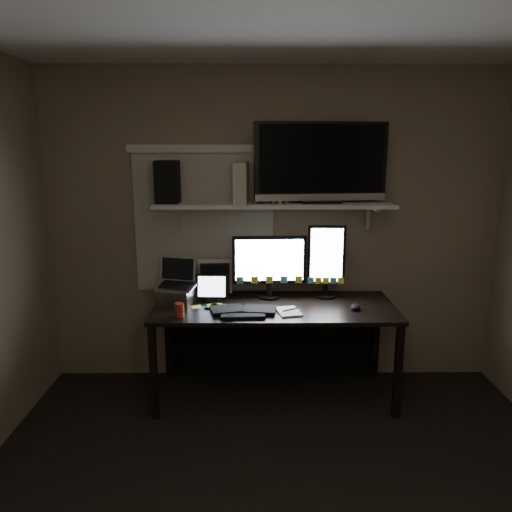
{
  "coord_description": "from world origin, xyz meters",
  "views": [
    {
      "loc": [
        -0.16,
        -2.14,
        1.92
      ],
      "look_at": [
        -0.14,
        1.25,
        1.15
      ],
      "focal_mm": 35.0,
      "sensor_mm": 36.0,
      "label": 1
    }
  ],
  "objects_px": {
    "tv": "(321,163)",
    "game_console": "(241,183)",
    "cup": "(179,310)",
    "keyboard": "(243,310)",
    "monitor_portrait": "(326,261)",
    "speaker": "(168,182)",
    "mouse": "(355,307)",
    "tablet": "(212,288)",
    "monitor_landscape": "(269,266)",
    "laptop": "(176,282)",
    "desk": "(274,322)"
  },
  "relations": [
    {
      "from": "tv",
      "to": "game_console",
      "type": "relative_size",
      "value": 3.3
    },
    {
      "from": "cup",
      "to": "keyboard",
      "type": "bearing_deg",
      "value": 11.98
    },
    {
      "from": "monitor_portrait",
      "to": "game_console",
      "type": "relative_size",
      "value": 1.94
    },
    {
      "from": "keyboard",
      "to": "speaker",
      "type": "height_order",
      "value": "speaker"
    },
    {
      "from": "mouse",
      "to": "keyboard",
      "type": "bearing_deg",
      "value": -165.95
    },
    {
      "from": "monitor_portrait",
      "to": "tablet",
      "type": "height_order",
      "value": "monitor_portrait"
    },
    {
      "from": "monitor_landscape",
      "to": "tv",
      "type": "relative_size",
      "value": 0.58
    },
    {
      "from": "keyboard",
      "to": "mouse",
      "type": "relative_size",
      "value": 4.66
    },
    {
      "from": "game_console",
      "to": "tv",
      "type": "bearing_deg",
      "value": 8.89
    },
    {
      "from": "mouse",
      "to": "laptop",
      "type": "bearing_deg",
      "value": -176.71
    },
    {
      "from": "tv",
      "to": "game_console",
      "type": "xyz_separation_m",
      "value": [
        -0.59,
        0.01,
        -0.15
      ]
    },
    {
      "from": "tv",
      "to": "mouse",
      "type": "bearing_deg",
      "value": -55.99
    },
    {
      "from": "monitor_landscape",
      "to": "tv",
      "type": "distance_m",
      "value": 0.88
    },
    {
      "from": "monitor_landscape",
      "to": "tv",
      "type": "bearing_deg",
      "value": -3.11
    },
    {
      "from": "laptop",
      "to": "tv",
      "type": "bearing_deg",
      "value": 20.86
    },
    {
      "from": "cup",
      "to": "game_console",
      "type": "relative_size",
      "value": 0.33
    },
    {
      "from": "desk",
      "to": "mouse",
      "type": "xyz_separation_m",
      "value": [
        0.59,
        -0.22,
        0.2
      ]
    },
    {
      "from": "monitor_portrait",
      "to": "mouse",
      "type": "height_order",
      "value": "monitor_portrait"
    },
    {
      "from": "monitor_portrait",
      "to": "game_console",
      "type": "height_order",
      "value": "game_console"
    },
    {
      "from": "game_console",
      "to": "mouse",
      "type": "bearing_deg",
      "value": -9.94
    },
    {
      "from": "laptop",
      "to": "game_console",
      "type": "distance_m",
      "value": 0.9
    },
    {
      "from": "game_console",
      "to": "cup",
      "type": "bearing_deg",
      "value": -124.23
    },
    {
      "from": "cup",
      "to": "monitor_portrait",
      "type": "bearing_deg",
      "value": 22.68
    },
    {
      "from": "desk",
      "to": "game_console",
      "type": "relative_size",
      "value": 5.98
    },
    {
      "from": "desk",
      "to": "keyboard",
      "type": "xyz_separation_m",
      "value": [
        -0.23,
        -0.27,
        0.19
      ]
    },
    {
      "from": "desk",
      "to": "mouse",
      "type": "height_order",
      "value": "mouse"
    },
    {
      "from": "cup",
      "to": "tablet",
      "type": "bearing_deg",
      "value": 59.65
    },
    {
      "from": "monitor_landscape",
      "to": "monitor_portrait",
      "type": "relative_size",
      "value": 0.99
    },
    {
      "from": "desk",
      "to": "speaker",
      "type": "bearing_deg",
      "value": 175.12
    },
    {
      "from": "monitor_landscape",
      "to": "speaker",
      "type": "bearing_deg",
      "value": 178.37
    },
    {
      "from": "keyboard",
      "to": "laptop",
      "type": "bearing_deg",
      "value": 153.49
    },
    {
      "from": "game_console",
      "to": "speaker",
      "type": "height_order",
      "value": "speaker"
    },
    {
      "from": "keyboard",
      "to": "laptop",
      "type": "distance_m",
      "value": 0.58
    },
    {
      "from": "desk",
      "to": "tv",
      "type": "distance_m",
      "value": 1.27
    },
    {
      "from": "mouse",
      "to": "speaker",
      "type": "xyz_separation_m",
      "value": [
        -1.39,
        0.29,
        0.89
      ]
    },
    {
      "from": "tablet",
      "to": "game_console",
      "type": "relative_size",
      "value": 0.82
    },
    {
      "from": "monitor_portrait",
      "to": "cup",
      "type": "height_order",
      "value": "monitor_portrait"
    },
    {
      "from": "laptop",
      "to": "game_console",
      "type": "height_order",
      "value": "game_console"
    },
    {
      "from": "game_console",
      "to": "monitor_landscape",
      "type": "bearing_deg",
      "value": 9.13
    },
    {
      "from": "cup",
      "to": "tv",
      "type": "height_order",
      "value": "tv"
    },
    {
      "from": "mouse",
      "to": "speaker",
      "type": "relative_size",
      "value": 0.32
    },
    {
      "from": "monitor_portrait",
      "to": "game_console",
      "type": "xyz_separation_m",
      "value": [
        -0.66,
        -0.01,
        0.61
      ]
    },
    {
      "from": "monitor_portrait",
      "to": "mouse",
      "type": "relative_size",
      "value": 5.72
    },
    {
      "from": "tv",
      "to": "keyboard",
      "type": "bearing_deg",
      "value": -155.22
    },
    {
      "from": "monitor_landscape",
      "to": "tv",
      "type": "height_order",
      "value": "tv"
    },
    {
      "from": "laptop",
      "to": "game_console",
      "type": "relative_size",
      "value": 1.1
    },
    {
      "from": "monitor_landscape",
      "to": "desk",
      "type": "bearing_deg",
      "value": -67.71
    },
    {
      "from": "desk",
      "to": "monitor_portrait",
      "type": "xyz_separation_m",
      "value": [
        0.41,
        0.09,
        0.47
      ]
    },
    {
      "from": "keyboard",
      "to": "mouse",
      "type": "bearing_deg",
      "value": 0.22
    },
    {
      "from": "monitor_portrait",
      "to": "tablet",
      "type": "bearing_deg",
      "value": -171.05
    }
  ]
}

